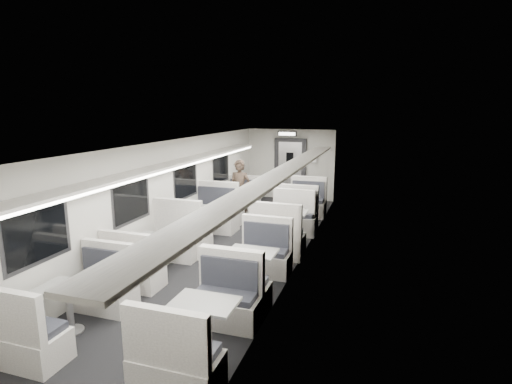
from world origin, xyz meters
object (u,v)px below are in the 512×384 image
Objects in this scene: booth_left_a at (234,205)px; booth_left_c at (156,254)px; booth_left_b at (200,224)px; exit_sign at (287,134)px; booth_left_d at (70,309)px; booth_right_a at (302,210)px; vestibule_door at (290,169)px; passenger at (240,191)px; booth_right_d at (205,326)px; booth_right_c at (252,270)px; booth_right_b at (287,227)px.

booth_left_a is 4.19m from booth_left_c.
booth_left_b is 1.17× the size of booth_left_c.
booth_left_a is 3.23× the size of exit_sign.
booth_right_a is (2.00, 6.35, 0.03)m from booth_left_d.
booth_left_b is 5.02m from exit_sign.
booth_left_c is 7.05m from vestibule_door.
booth_left_a reaches higher than booth_left_c.
booth_left_d is 1.13× the size of passenger.
booth_left_d is at bearing -90.00° from booth_left_a.
booth_left_b is 1.11× the size of vestibule_door.
vestibule_door is at bearing 109.38° from booth_right_a.
booth_left_b is at bearing -101.21° from vestibule_door.
booth_right_a is at bearing -70.62° from vestibule_door.
booth_right_c is at bearing 90.00° from booth_right_d.
booth_right_d reaches higher than booth_left_a.
booth_left_c is 0.93× the size of booth_right_a.
booth_left_d is at bearing -89.67° from passenger.
booth_right_d is (2.00, 0.15, 0.01)m from booth_left_d.
exit_sign is (1.00, 2.27, 1.92)m from booth_left_a.
booth_right_d is (0.00, -4.45, -0.04)m from booth_right_b.
booth_left_c is at bearing -115.98° from booth_right_a.
booth_left_b is at bearing -90.00° from booth_left_a.
booth_right_a reaches higher than booth_right_d.
vestibule_door is at bearing 70.09° from booth_left_a.
booth_right_c is at bearing -81.46° from exit_sign.
exit_sign is at bearing 79.87° from passenger.
booth_left_b is 2.90m from booth_right_c.
booth_right_c reaches higher than booth_left_c.
booth_right_d is at bearing -90.00° from booth_right_b.
booth_right_b is at bearing -90.00° from booth_right_a.
vestibule_door is at bearing 83.79° from booth_left_d.
booth_left_c is 3.21× the size of exit_sign.
booth_left_d is at bearing -96.21° from vestibule_door.
passenger is (-1.66, 1.38, 0.46)m from booth_right_b.
booth_right_a is 1.02× the size of vestibule_door.
booth_right_a is at bearing -2.37° from booth_left_a.
booth_right_c is 0.96× the size of vestibule_door.
booth_right_c is at bearing -63.50° from passenger.
exit_sign reaches higher than passenger.
booth_left_c is at bearing -90.00° from booth_left_b.
booth_left_a is 2.29m from booth_left_b.
exit_sign is at bearing 98.54° from booth_right_c.
vestibule_door reaches higher than booth_left_d.
vestibule_door is at bearing 81.88° from passenger.
booth_left_d is (0.00, -2.25, -0.01)m from booth_left_c.
booth_right_c reaches higher than booth_right_d.
exit_sign reaches higher than booth_right_d.
booth_right_a is (2.00, 4.10, 0.03)m from booth_left_c.
booth_right_a is at bearing 72.52° from booth_left_d.
booth_right_c is at bearing 45.70° from booth_left_d.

